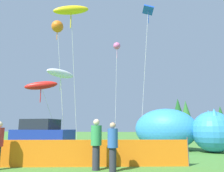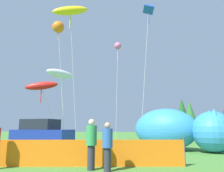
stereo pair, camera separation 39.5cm
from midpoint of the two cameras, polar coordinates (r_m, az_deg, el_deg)
The scene contains 16 objects.
ground_plane at distance 12.02m, azimuth -5.11°, elevation -18.29°, with size 120.00×120.00×0.00m, color #477F33.
parked_car at distance 15.95m, azimuth -18.52°, elevation -12.15°, with size 4.22×2.41×2.13m.
folding_chair at distance 12.58m, azimuth 14.00°, elevation -15.48°, with size 0.51×0.51×0.83m.
inflatable_cat at distance 16.06m, azimuth 16.19°, elevation -11.18°, with size 6.80×4.53×2.91m.
safety_fence at distance 9.57m, azimuth -10.80°, elevation -16.87°, with size 9.32×1.81×1.19m.
spectator_in_blue_shirt at distance 8.72m, azimuth -5.48°, elevation -14.30°, with size 0.42×0.42×1.92m.
spectator_in_red_shirt at distance 8.44m, azimuth -1.20°, elevation -14.97°, with size 0.39×0.39×1.78m.
kite_pink_octopus at distance 22.16m, azimuth 0.75°, elevation 10.24°, with size 0.70×1.66×9.94m.
kite_blue_box at distance 20.61m, azimuth 8.81°, elevation 18.32°, with size 1.50×1.79×12.19m.
kite_white_ghost at distance 16.64m, azimuth -13.94°, elevation 3.13°, with size 1.71×2.70×5.81m.
kite_yellow_hero at distance 16.07m, azimuth -11.36°, elevation 18.76°, with size 2.55×1.75×10.07m.
kite_red_lizard at distance 17.61m, azimuth -18.63°, elevation 0.10°, with size 2.60×2.48×5.26m.
kite_orange_flower at distance 21.45m, azimuth -14.60°, elevation 14.75°, with size 1.90×1.14×11.25m.
horizon_tree_east at distance 50.54m, azimuth 16.71°, elevation -6.56°, with size 3.28×3.28×7.82m.
horizon_tree_mid at distance 48.92m, azimuth 26.34°, elevation -7.30°, with size 2.40×2.40×5.74m.
horizon_tree_northeast at distance 47.60m, azimuth 18.56°, elevation -6.89°, with size 2.91×2.91×6.94m.
Camera 1 is at (2.65, -11.60, 1.61)m, focal length 35.00 mm.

